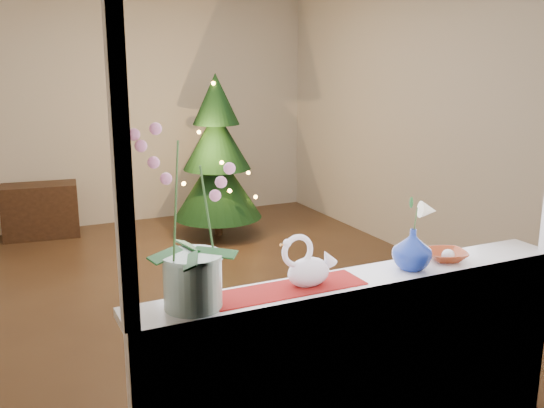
% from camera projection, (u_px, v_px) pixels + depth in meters
% --- Properties ---
extents(ground, '(5.00, 5.00, 0.00)m').
position_uv_depth(ground, '(199.00, 291.00, 5.07)').
color(ground, '#3E2819').
rests_on(ground, ground).
extents(wall_back, '(4.50, 0.10, 2.70)m').
position_uv_depth(wall_back, '(124.00, 107.00, 6.94)').
color(wall_back, beige).
rests_on(wall_back, ground).
extents(wall_front, '(4.50, 0.10, 2.70)m').
position_uv_depth(wall_front, '(382.00, 190.00, 2.56)').
color(wall_front, beige).
rests_on(wall_front, ground).
extents(wall_right, '(0.10, 5.00, 2.70)m').
position_uv_depth(wall_right, '(422.00, 118.00, 5.70)').
color(wall_right, beige).
rests_on(wall_right, ground).
extents(window_apron, '(2.20, 0.08, 0.88)m').
position_uv_depth(window_apron, '(369.00, 380.00, 2.81)').
color(window_apron, white).
rests_on(window_apron, ground).
extents(windowsill, '(2.20, 0.26, 0.04)m').
position_uv_depth(windowsill, '(361.00, 280.00, 2.78)').
color(windowsill, white).
rests_on(windowsill, window_apron).
extents(window_frame, '(2.22, 0.06, 1.60)m').
position_uv_depth(window_frame, '(382.00, 106.00, 2.50)').
color(window_frame, white).
rests_on(window_frame, windowsill).
extents(runner, '(0.70, 0.20, 0.01)m').
position_uv_depth(runner, '(288.00, 289.00, 2.61)').
color(runner, maroon).
rests_on(runner, windowsill).
extents(orchid_pot, '(0.29, 0.29, 0.74)m').
position_uv_depth(orchid_pot, '(191.00, 218.00, 2.34)').
color(orchid_pot, beige).
rests_on(orchid_pot, windowsill).
extents(swan, '(0.29, 0.21, 0.23)m').
position_uv_depth(swan, '(309.00, 261.00, 2.63)').
color(swan, silver).
rests_on(swan, windowsill).
extents(blue_vase, '(0.27, 0.27, 0.22)m').
position_uv_depth(blue_vase, '(412.00, 246.00, 2.85)').
color(blue_vase, navy).
rests_on(blue_vase, windowsill).
extents(lily, '(0.12, 0.07, 0.17)m').
position_uv_depth(lily, '(415.00, 206.00, 2.80)').
color(lily, white).
rests_on(lily, blue_vase).
extents(paperweight, '(0.08, 0.08, 0.07)m').
position_uv_depth(paperweight, '(448.00, 256.00, 2.96)').
color(paperweight, silver).
rests_on(paperweight, windowsill).
extents(amber_dish, '(0.21, 0.21, 0.04)m').
position_uv_depth(amber_dish, '(446.00, 256.00, 2.99)').
color(amber_dish, maroon).
rests_on(amber_dish, windowsill).
extents(xmas_tree, '(1.21, 1.21, 1.75)m').
position_uv_depth(xmas_tree, '(217.00, 156.00, 6.48)').
color(xmas_tree, black).
rests_on(xmas_tree, ground).
extents(side_table, '(0.82, 0.48, 0.58)m').
position_uv_depth(side_table, '(41.00, 211.00, 6.54)').
color(side_table, black).
rests_on(side_table, ground).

